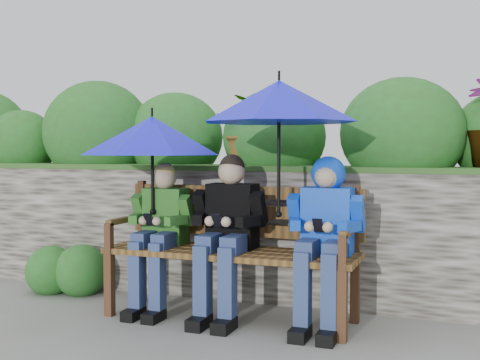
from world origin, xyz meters
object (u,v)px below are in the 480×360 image
at_px(umbrella_left, 152,136).
at_px(umbrella_right, 279,101).
at_px(park_bench, 234,241).
at_px(boy_middle, 227,227).
at_px(boy_left, 160,227).
at_px(boy_right, 325,226).

height_order(umbrella_left, umbrella_right, umbrella_right).
relative_size(park_bench, boy_middle, 1.55).
bearing_deg(boy_left, boy_middle, -0.73).
xyz_separation_m(boy_left, boy_right, (1.18, 0.01, 0.06)).
xyz_separation_m(boy_right, umbrella_right, (-0.30, -0.03, 0.80)).
relative_size(boy_middle, umbrella_left, 1.12).
bearing_deg(umbrella_left, park_bench, 8.12).
xyz_separation_m(boy_middle, boy_right, (0.67, 0.01, 0.04)).
height_order(boy_left, boy_middle, boy_middle).
bearing_deg(park_bench, umbrella_right, -15.48).
distance_m(park_bench, boy_left, 0.55).
distance_m(boy_middle, umbrella_left, 0.84).
bearing_deg(boy_middle, boy_left, 179.27).
relative_size(boy_middle, boy_right, 1.01).
bearing_deg(boy_right, boy_middle, -178.83).
relative_size(boy_left, umbrella_left, 1.06).
distance_m(park_bench, boy_right, 0.67).
xyz_separation_m(boy_middle, umbrella_left, (-0.57, -0.00, 0.62)).
distance_m(boy_right, umbrella_right, 0.85).
relative_size(park_bench, boy_right, 1.56).
bearing_deg(boy_middle, umbrella_right, -2.56).
height_order(park_bench, boy_middle, boy_middle).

